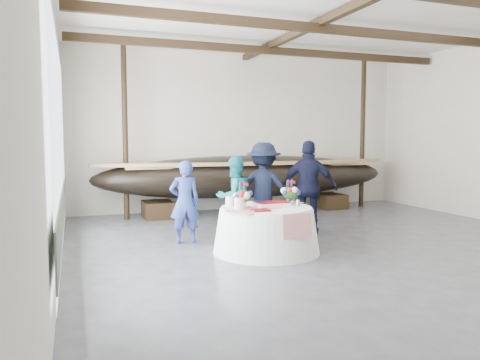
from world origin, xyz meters
name	(u,v)px	position (x,y,z in m)	size (l,w,h in m)	color
floor	(360,254)	(0.00, 0.00, 0.00)	(10.00, 12.00, 0.01)	#3D3D42
wall_back	(243,132)	(0.00, 6.00, 2.25)	(10.00, 0.02, 4.50)	silver
wall_left	(53,124)	(-5.00, 0.00, 2.25)	(0.02, 12.00, 4.50)	silver
pavilion_structure	(338,34)	(0.00, 0.86, 4.00)	(9.80, 11.76, 4.50)	black
open_bay	(60,153)	(-4.95, 1.00, 1.83)	(0.03, 7.00, 3.20)	silver
longboat_display	(249,176)	(-0.16, 5.10, 1.02)	(8.50, 1.70, 1.59)	black
banquet_table	(266,230)	(-1.51, 0.71, 0.41)	(1.92, 1.92, 0.83)	white
tabletop_items	(265,198)	(-1.50, 0.81, 0.97)	(1.80, 1.42, 0.40)	red
guest_woman_blue	(185,202)	(-2.72, 1.94, 0.81)	(0.59, 0.39, 1.63)	navy
guest_woman_teal	(234,197)	(-1.63, 2.11, 0.84)	(0.82, 0.64, 1.69)	teal
guest_man_left	(263,189)	(-0.93, 2.22, 0.99)	(1.27, 0.73, 1.97)	black
guest_man_right	(309,188)	(-0.03, 1.87, 1.01)	(1.18, 0.49, 2.01)	black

